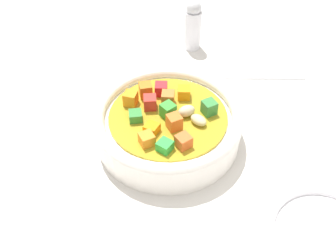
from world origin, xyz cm
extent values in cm
cube|color=silver|center=(0.00, 0.00, -1.00)|extent=(140.00, 140.00, 2.00)
cylinder|color=white|center=(0.00, 0.00, 2.05)|extent=(20.58, 20.58, 4.10)
torus|color=white|center=(0.00, 0.00, 4.60)|extent=(21.03, 21.03, 1.69)
cylinder|color=#AF9726|center=(0.00, 0.00, 4.30)|extent=(16.60, 16.60, 0.40)
ellipsoid|color=beige|center=(-2.36, -0.91, 5.31)|extent=(2.86, 2.86, 1.63)
cube|color=red|center=(2.57, -4.10, 5.35)|extent=(2.21, 2.21, 1.71)
cube|color=orange|center=(0.87, -2.34, 5.49)|extent=(2.17, 2.17, 2.00)
cube|color=orange|center=(-0.80, -4.48, 5.33)|extent=(2.24, 2.24, 1.68)
ellipsoid|color=beige|center=(-4.40, 0.15, 5.11)|extent=(2.90, 2.45, 1.23)
cube|color=orange|center=(4.54, -2.95, 5.52)|extent=(2.42, 2.42, 2.05)
cube|color=#34853D|center=(-5.14, -2.53, 5.49)|extent=(2.48, 2.48, 1.98)
cube|color=orange|center=(0.96, 3.64, 5.12)|extent=(2.00, 2.00, 1.24)
cube|color=red|center=(2.95, -0.71, 5.45)|extent=(2.32, 2.32, 1.92)
cube|color=green|center=(0.24, -0.28, 5.50)|extent=(2.40, 2.40, 2.00)
cube|color=#318637|center=(3.91, 2.23, 5.15)|extent=(2.37, 2.37, 1.30)
cube|color=green|center=(-1.78, 6.02, 5.16)|extent=(2.16, 2.16, 1.33)
cube|color=orange|center=(-3.78, 4.60, 5.34)|extent=(2.45, 2.45, 1.69)
cube|color=orange|center=(-1.58, 1.90, 5.54)|extent=(2.49, 2.49, 2.09)
cube|color=orange|center=(0.77, 5.83, 5.29)|extent=(2.49, 2.49, 1.60)
cube|color=orange|center=(5.82, -0.50, 5.49)|extent=(1.89, 1.89, 1.99)
cylinder|color=silver|center=(-10.56, -18.77, 0.40)|extent=(13.67, 5.50, 0.80)
ellipsoid|color=silver|center=(3.14, -13.93, 0.45)|extent=(3.72, 3.04, 0.90)
cylinder|color=white|center=(-22.31, 11.34, 1.89)|extent=(12.95, 12.95, 3.78)
torus|color=white|center=(-22.31, 11.34, 4.04)|extent=(13.08, 13.08, 1.04)
cylinder|color=silver|center=(3.87, -23.61, 3.68)|extent=(3.06, 3.06, 7.36)
sphere|color=silver|center=(3.87, -23.61, 8.05)|extent=(2.76, 2.76, 2.76)
camera|label=1|loc=(-13.89, 37.89, 42.84)|focal=42.89mm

